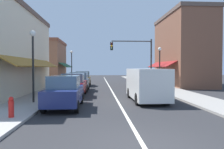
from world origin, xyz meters
name	(u,v)px	position (x,y,z in m)	size (l,w,h in m)	color
ground_plane	(110,88)	(0.00, 18.00, 0.00)	(80.00, 80.00, 0.00)	#28282B
sidewalk_left	(59,87)	(-5.50, 18.00, 0.06)	(2.60, 56.00, 0.12)	#A39E99
sidewalk_right	(159,87)	(5.50, 18.00, 0.06)	(2.60, 56.00, 0.12)	gray
lane_center_stripe	(110,88)	(0.00, 18.00, 0.00)	(0.14, 52.00, 0.01)	silver
storefront_right_block	(182,50)	(8.90, 20.00, 4.31)	(5.51, 10.20, 8.62)	brown
storefront_far_left	(48,61)	(-9.00, 28.00, 3.14)	(5.72, 8.20, 6.27)	#8E5B42
parked_car_nearest_left	(65,92)	(-3.09, 5.98, 0.88)	(1.80, 4.11, 1.77)	navy
parked_car_second_left	(74,85)	(-3.16, 10.83, 0.88)	(1.79, 4.10, 1.77)	maroon
parked_car_third_left	(79,81)	(-3.09, 14.95, 0.88)	(1.81, 4.12, 1.77)	#4C5156
parked_car_far_left	(83,79)	(-3.12, 20.45, 0.88)	(1.81, 4.12, 1.77)	brown
van_in_lane	(146,84)	(1.89, 8.21, 1.15)	(2.05, 5.20, 2.12)	silver
traffic_signal_mast_arm	(137,54)	(3.12, 18.81, 3.73)	(4.82, 0.50, 5.47)	#333333
street_lamp_left_near	(33,54)	(-5.16, 7.36, 3.01)	(0.36, 0.36, 4.42)	black
street_lamp_right_mid	(160,60)	(5.01, 16.11, 2.93)	(0.36, 0.36, 4.29)	black
street_lamp_left_far	(72,61)	(-4.88, 23.81, 3.06)	(0.36, 0.36, 4.50)	black
fire_hydrant	(11,107)	(-4.90, 3.34, 0.55)	(0.22, 0.22, 0.87)	red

